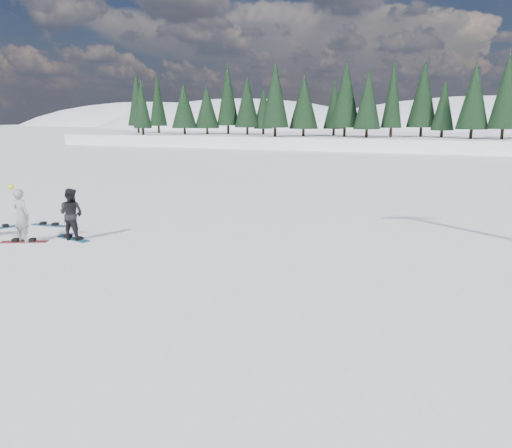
{
  "coord_description": "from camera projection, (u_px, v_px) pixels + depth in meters",
  "views": [
    {
      "loc": [
        11.57,
        -12.47,
        4.09
      ],
      "look_at": [
        6.29,
        0.41,
        1.1
      ],
      "focal_mm": 35.0,
      "sensor_mm": 36.0,
      "label": 1
    }
  ],
  "objects": [
    {
      "name": "ground",
      "position": [
        75.0,
        244.0,
        16.44
      ],
      "size": [
        420.0,
        420.0,
        0.0
      ],
      "primitive_type": "plane",
      "color": "white",
      "rests_on": "ground"
    },
    {
      "name": "alpine_backdrop",
      "position": [
        397.0,
        164.0,
        194.8
      ],
      "size": [
        412.5,
        227.0,
        53.2
      ],
      "color": "white",
      "rests_on": "ground"
    },
    {
      "name": "snowboard_man",
      "position": [
        73.0,
        239.0,
        17.03
      ],
      "size": [
        1.53,
        0.59,
        0.03
      ],
      "primitive_type": "cube",
      "rotation": [
        0.0,
        0.0,
        -0.21
      ],
      "color": "#176281",
      "rests_on": "ground"
    },
    {
      "name": "snowboarder_woman",
      "position": [
        21.0,
        215.0,
        16.45
      ],
      "size": [
        0.71,
        0.51,
        1.95
      ],
      "rotation": [
        0.0,
        0.0,
        3.01
      ],
      "color": "gray",
      "rests_on": "ground"
    },
    {
      "name": "snowboard_woman",
      "position": [
        24.0,
        242.0,
        16.64
      ],
      "size": [
        1.48,
        0.89,
        0.03
      ],
      "primitive_type": "cube",
      "rotation": [
        0.0,
        0.0,
        0.44
      ],
      "color": "maroon",
      "rests_on": "ground"
    },
    {
      "name": "snowboarder_man",
      "position": [
        71.0,
        214.0,
        16.84
      ],
      "size": [
        0.93,
        0.76,
        1.76
      ],
      "primitive_type": "imported",
      "rotation": [
        0.0,
        0.0,
        3.25
      ],
      "color": "black",
      "rests_on": "ground"
    },
    {
      "name": "snowboard_loose_c",
      "position": [
        49.0,
        225.0,
        19.18
      ],
      "size": [
        1.52,
        0.43,
        0.03
      ],
      "primitive_type": "cube",
      "rotation": [
        0.0,
        0.0,
        0.1
      ],
      "color": "#1C709E",
      "rests_on": "ground"
    }
  ]
}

